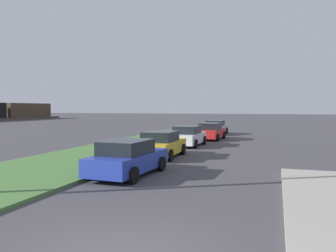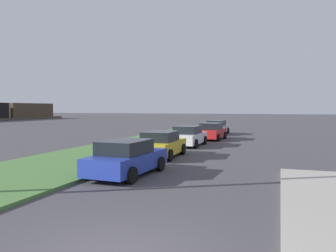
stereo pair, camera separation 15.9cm
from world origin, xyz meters
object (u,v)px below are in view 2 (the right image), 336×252
at_px(parked_car_blue, 127,158).
at_px(parked_car_silver, 217,128).
at_px(parked_car_red, 211,132).
at_px(parked_car_white, 188,136).
at_px(parked_car_yellow, 161,145).

xyz_separation_m(parked_car_blue, parked_car_silver, (22.43, 0.33, 0.00)).
height_order(parked_car_blue, parked_car_silver, same).
height_order(parked_car_red, parked_car_silver, same).
distance_m(parked_car_blue, parked_car_white, 11.17).
bearing_deg(parked_car_silver, parked_car_white, -177.94).
relative_size(parked_car_blue, parked_car_red, 1.00).
relative_size(parked_car_blue, parked_car_white, 1.02).
bearing_deg(parked_car_yellow, parked_car_silver, -1.47).
relative_size(parked_car_yellow, parked_car_white, 1.00).
distance_m(parked_car_yellow, parked_car_red, 11.22).
bearing_deg(parked_car_yellow, parked_car_blue, -177.17).
bearing_deg(parked_car_white, parked_car_blue, -177.07).
bearing_deg(parked_car_yellow, parked_car_white, -1.23).
height_order(parked_car_yellow, parked_car_red, same).
bearing_deg(parked_car_blue, parked_car_silver, 4.12).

